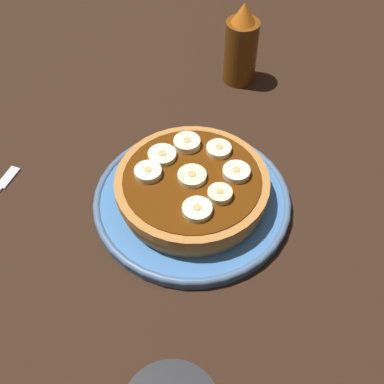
{
  "coord_description": "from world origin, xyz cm",
  "views": [
    {
      "loc": [
        4.08,
        35.58,
        44.62
      ],
      "look_at": [
        0.0,
        0.0,
        2.22
      ],
      "focal_mm": 46.05,
      "sensor_mm": 36.0,
      "label": 1
    }
  ],
  "objects_px": {
    "banana_slice_1": "(220,194)",
    "banana_slice_3": "(148,172)",
    "plate": "(192,200)",
    "banana_slice_7": "(237,175)",
    "syrup_bottle": "(241,47)",
    "banana_slice_2": "(162,155)",
    "banana_slice_6": "(189,143)",
    "banana_slice_0": "(190,175)",
    "banana_slice_4": "(195,210)",
    "pancake_stack": "(192,188)",
    "banana_slice_5": "(219,150)"
  },
  "relations": [
    {
      "from": "banana_slice_2",
      "to": "banana_slice_3",
      "type": "xyz_separation_m",
      "value": [
        0.02,
        0.03,
        0.0
      ]
    },
    {
      "from": "banana_slice_0",
      "to": "banana_slice_7",
      "type": "bearing_deg",
      "value": 172.86
    },
    {
      "from": "syrup_bottle",
      "to": "banana_slice_7",
      "type": "bearing_deg",
      "value": 78.76
    },
    {
      "from": "banana_slice_1",
      "to": "syrup_bottle",
      "type": "relative_size",
      "value": 0.22
    },
    {
      "from": "syrup_bottle",
      "to": "banana_slice_3",
      "type": "bearing_deg",
      "value": 56.83
    },
    {
      "from": "banana_slice_1",
      "to": "banana_slice_6",
      "type": "distance_m",
      "value": 0.08
    },
    {
      "from": "banana_slice_0",
      "to": "banana_slice_1",
      "type": "distance_m",
      "value": 0.04
    },
    {
      "from": "banana_slice_1",
      "to": "banana_slice_3",
      "type": "xyz_separation_m",
      "value": [
        0.07,
        -0.04,
        -0.0
      ]
    },
    {
      "from": "banana_slice_5",
      "to": "banana_slice_0",
      "type": "bearing_deg",
      "value": 43.67
    },
    {
      "from": "banana_slice_5",
      "to": "banana_slice_7",
      "type": "height_order",
      "value": "same"
    },
    {
      "from": "banana_slice_2",
      "to": "banana_slice_5",
      "type": "relative_size",
      "value": 1.11
    },
    {
      "from": "plate",
      "to": "banana_slice_6",
      "type": "xyz_separation_m",
      "value": [
        -0.0,
        -0.05,
        0.04
      ]
    },
    {
      "from": "banana_slice_3",
      "to": "banana_slice_6",
      "type": "xyz_separation_m",
      "value": [
        -0.05,
        -0.04,
        0.0
      ]
    },
    {
      "from": "pancake_stack",
      "to": "banana_slice_4",
      "type": "relative_size",
      "value": 5.51
    },
    {
      "from": "banana_slice_6",
      "to": "banana_slice_3",
      "type": "bearing_deg",
      "value": 39.19
    },
    {
      "from": "banana_slice_7",
      "to": "plate",
      "type": "bearing_deg",
      "value": -4.17
    },
    {
      "from": "pancake_stack",
      "to": "syrup_bottle",
      "type": "xyz_separation_m",
      "value": [
        -0.1,
        -0.23,
        0.02
      ]
    },
    {
      "from": "banana_slice_2",
      "to": "syrup_bottle",
      "type": "height_order",
      "value": "syrup_bottle"
    },
    {
      "from": "plate",
      "to": "banana_slice_3",
      "type": "bearing_deg",
      "value": -12.86
    },
    {
      "from": "banana_slice_3",
      "to": "banana_slice_6",
      "type": "height_order",
      "value": "same"
    },
    {
      "from": "banana_slice_4",
      "to": "banana_slice_6",
      "type": "xyz_separation_m",
      "value": [
        -0.0,
        -0.1,
        0.0
      ]
    },
    {
      "from": "syrup_bottle",
      "to": "banana_slice_2",
      "type": "bearing_deg",
      "value": 56.99
    },
    {
      "from": "banana_slice_3",
      "to": "banana_slice_1",
      "type": "bearing_deg",
      "value": 151.52
    },
    {
      "from": "banana_slice_3",
      "to": "banana_slice_5",
      "type": "distance_m",
      "value": 0.09
    },
    {
      "from": "banana_slice_1",
      "to": "banana_slice_4",
      "type": "height_order",
      "value": "banana_slice_1"
    },
    {
      "from": "banana_slice_6",
      "to": "syrup_bottle",
      "type": "distance_m",
      "value": 0.2
    },
    {
      "from": "banana_slice_0",
      "to": "banana_slice_6",
      "type": "xyz_separation_m",
      "value": [
        -0.0,
        -0.05,
        0.0
      ]
    },
    {
      "from": "banana_slice_6",
      "to": "banana_slice_0",
      "type": "bearing_deg",
      "value": 85.59
    },
    {
      "from": "pancake_stack",
      "to": "banana_slice_2",
      "type": "xyz_separation_m",
      "value": [
        0.03,
        -0.04,
        0.02
      ]
    },
    {
      "from": "plate",
      "to": "banana_slice_0",
      "type": "relative_size",
      "value": 7.11
    },
    {
      "from": "banana_slice_5",
      "to": "banana_slice_6",
      "type": "relative_size",
      "value": 0.94
    },
    {
      "from": "banana_slice_4",
      "to": "banana_slice_2",
      "type": "bearing_deg",
      "value": -71.36
    },
    {
      "from": "banana_slice_1",
      "to": "banana_slice_2",
      "type": "xyz_separation_m",
      "value": [
        0.06,
        -0.07,
        -0.0
      ]
    },
    {
      "from": "banana_slice_3",
      "to": "banana_slice_5",
      "type": "relative_size",
      "value": 1.04
    },
    {
      "from": "syrup_bottle",
      "to": "pancake_stack",
      "type": "bearing_deg",
      "value": 67.32
    },
    {
      "from": "banana_slice_3",
      "to": "banana_slice_6",
      "type": "distance_m",
      "value": 0.06
    },
    {
      "from": "banana_slice_0",
      "to": "banana_slice_4",
      "type": "bearing_deg",
      "value": 89.35
    },
    {
      "from": "pancake_stack",
      "to": "syrup_bottle",
      "type": "height_order",
      "value": "syrup_bottle"
    },
    {
      "from": "plate",
      "to": "banana_slice_1",
      "type": "relative_size",
      "value": 8.54
    },
    {
      "from": "banana_slice_3",
      "to": "banana_slice_4",
      "type": "distance_m",
      "value": 0.07
    },
    {
      "from": "banana_slice_1",
      "to": "syrup_bottle",
      "type": "xyz_separation_m",
      "value": [
        -0.07,
        -0.26,
        0.0
      ]
    },
    {
      "from": "banana_slice_0",
      "to": "banana_slice_6",
      "type": "height_order",
      "value": "banana_slice_6"
    },
    {
      "from": "banana_slice_1",
      "to": "banana_slice_7",
      "type": "xyz_separation_m",
      "value": [
        -0.02,
        -0.03,
        -0.0
      ]
    },
    {
      "from": "banana_slice_2",
      "to": "banana_slice_7",
      "type": "bearing_deg",
      "value": 153.27
    },
    {
      "from": "pancake_stack",
      "to": "banana_slice_0",
      "type": "xyz_separation_m",
      "value": [
        0.0,
        -0.0,
        0.02
      ]
    },
    {
      "from": "banana_slice_2",
      "to": "banana_slice_6",
      "type": "height_order",
      "value": "banana_slice_6"
    },
    {
      "from": "banana_slice_2",
      "to": "banana_slice_4",
      "type": "xyz_separation_m",
      "value": [
        -0.03,
        0.08,
        0.0
      ]
    },
    {
      "from": "banana_slice_1",
      "to": "banana_slice_3",
      "type": "height_order",
      "value": "same"
    },
    {
      "from": "banana_slice_5",
      "to": "syrup_bottle",
      "type": "relative_size",
      "value": 0.24
    },
    {
      "from": "plate",
      "to": "banana_slice_7",
      "type": "xyz_separation_m",
      "value": [
        -0.05,
        0.0,
        0.04
      ]
    }
  ]
}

